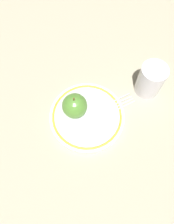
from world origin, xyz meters
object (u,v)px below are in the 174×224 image
(plate, at_px, (87,116))
(apple_red_whole, at_px, (75,106))
(fork, at_px, (102,112))
(drinking_glass, at_px, (150,80))

(plate, height_order, apple_red_whole, apple_red_whole)
(plate, bearing_deg, apple_red_whole, -40.58)
(plate, relative_size, fork, 1.12)
(fork, relative_size, drinking_glass, 1.85)
(fork, xyz_separation_m, drinking_glass, (-0.15, -0.03, 0.03))
(apple_red_whole, distance_m, drinking_glass, 0.21)
(plate, relative_size, apple_red_whole, 2.71)
(plate, xyz_separation_m, fork, (-0.04, 0.01, 0.01))
(fork, distance_m, drinking_glass, 0.15)
(plate, bearing_deg, fork, 171.05)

